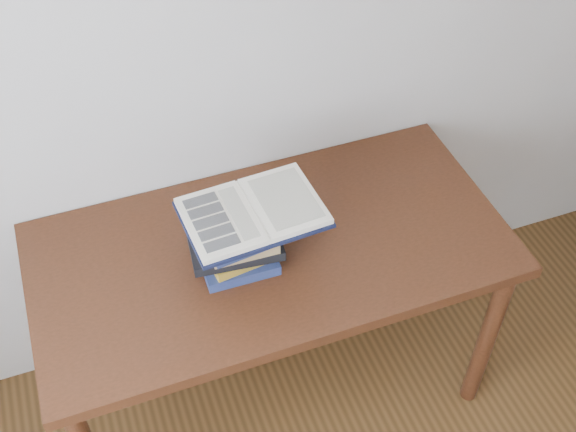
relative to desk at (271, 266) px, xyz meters
name	(u,v)px	position (x,y,z in m)	size (l,w,h in m)	color
desk	(271,266)	(0.00, 0.00, 0.00)	(1.46, 0.73, 0.78)	#452111
book_stack	(239,243)	(-0.11, -0.04, 0.19)	(0.28, 0.21, 0.19)	#192F4C
open_book	(253,212)	(-0.06, -0.04, 0.30)	(0.40, 0.29, 0.03)	black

